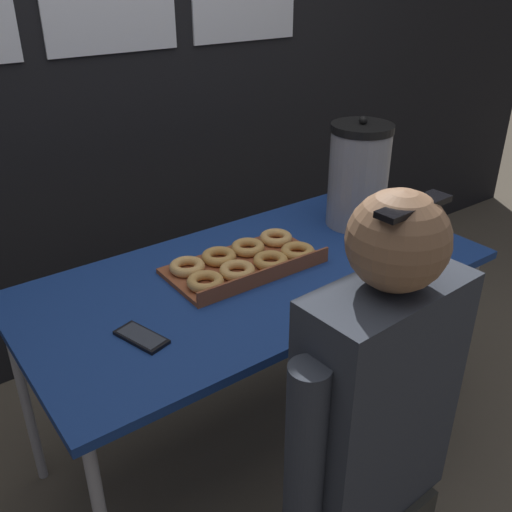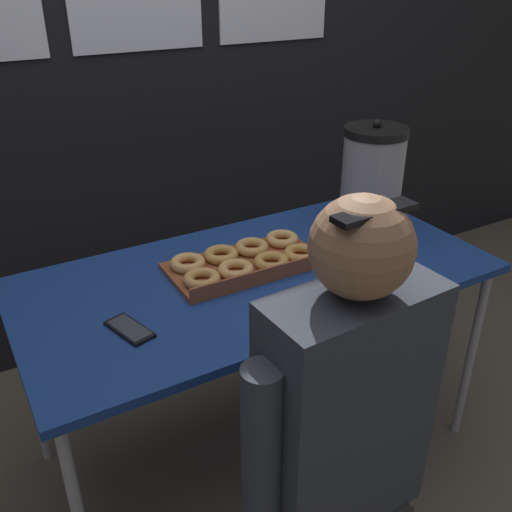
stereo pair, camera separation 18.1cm
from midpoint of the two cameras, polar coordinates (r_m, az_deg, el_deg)
The scene contains 7 objects.
ground_plane at distance 2.31m, azimuth -2.27°, elevation -18.24°, with size 12.00×12.00×0.00m, color brown.
back_wall at distance 2.51m, azimuth -16.64°, elevation 20.00°, with size 6.00×0.11×2.73m.
folding_table at distance 1.87m, azimuth -2.67°, elevation -2.92°, with size 1.52×0.76×0.75m.
donut_box at distance 1.86m, azimuth -3.97°, elevation -0.61°, with size 0.51×0.28×0.05m.
coffee_urn at distance 2.13m, azimuth 7.81°, elevation 7.93°, with size 0.23×0.26×0.41m.
cell_phone at distance 1.58m, azimuth -14.67°, elevation -7.96°, with size 0.11×0.17×0.01m.
person_seated at distance 1.43m, azimuth 7.64°, elevation -19.18°, with size 0.52×0.23×1.28m.
Camera 1 is at (-0.96, -1.29, 1.65)m, focal length 40.00 mm.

